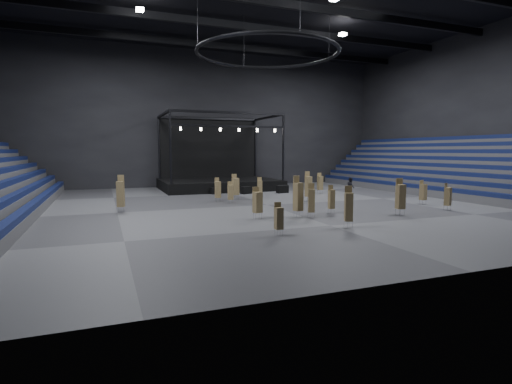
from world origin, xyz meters
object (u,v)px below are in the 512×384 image
object	(u,v)px
chair_stack_1	(308,186)
chair_stack_14	(448,196)
chair_stack_11	(298,196)
chair_stack_7	(218,189)
chair_stack_0	(311,200)
chair_stack_2	(331,199)
chair_stack_9	(423,192)
chair_stack_5	(230,192)
chair_stack_3	(320,183)
flight_case_right	(282,189)
chair_stack_12	(349,206)
chair_stack_8	(257,202)
chair_stack_15	(400,196)
flight_case_mid	(246,190)
man_center	(350,202)
flight_case_left	(215,191)
chair_stack_6	(121,193)
chair_stack_4	(260,187)
chair_stack_10	(279,218)
stage	(217,177)
chair_stack_13	(235,186)
crew_member	(351,187)

from	to	relation	value
chair_stack_1	chair_stack_14	xyz separation A→B (m)	(7.63, -9.17, -0.30)
chair_stack_11	chair_stack_7	bearing A→B (deg)	92.89
chair_stack_0	chair_stack_2	world-z (taller)	chair_stack_0
chair_stack_9	chair_stack_5	bearing A→B (deg)	147.50
chair_stack_3	flight_case_right	bearing A→B (deg)	148.25
chair_stack_12	chair_stack_2	bearing A→B (deg)	91.83
chair_stack_8	chair_stack_15	bearing A→B (deg)	-22.13
chair_stack_0	chair_stack_9	xyz separation A→B (m)	(12.64, 2.57, -0.10)
flight_case_mid	man_center	world-z (taller)	man_center
flight_case_left	chair_stack_8	distance (m)	16.82
chair_stack_6	chair_stack_8	size ratio (longest dim) A/B	1.29
chair_stack_1	chair_stack_4	xyz separation A→B (m)	(-3.47, 3.73, -0.32)
flight_case_right	chair_stack_10	bearing A→B (deg)	-115.32
chair_stack_11	chair_stack_12	bearing A→B (deg)	-89.65
stage	chair_stack_6	xyz separation A→B (m)	(-12.20, -16.02, 0.02)
chair_stack_12	chair_stack_11	bearing A→B (deg)	126.68
flight_case_mid	chair_stack_14	distance (m)	20.50
chair_stack_0	chair_stack_13	size ratio (longest dim) A/B	0.98
chair_stack_4	man_center	distance (m)	11.44
flight_case_left	crew_member	distance (m)	14.58
chair_stack_10	chair_stack_6	bearing A→B (deg)	122.98
chair_stack_6	chair_stack_13	size ratio (longest dim) A/B	1.16
chair_stack_8	chair_stack_13	xyz separation A→B (m)	(2.04, 11.22, 0.11)
chair_stack_15	flight_case_left	bearing A→B (deg)	124.55
chair_stack_0	chair_stack_11	distance (m)	0.99
crew_member	chair_stack_1	bearing A→B (deg)	133.27
flight_case_mid	chair_stack_13	xyz separation A→B (m)	(-2.70, -4.47, 0.92)
chair_stack_1	chair_stack_14	world-z (taller)	chair_stack_1
flight_case_left	chair_stack_0	xyz separation A→B (m)	(2.32, -17.48, 0.89)
chair_stack_12	chair_stack_14	world-z (taller)	chair_stack_12
chair_stack_6	chair_stack_15	size ratio (longest dim) A/B	1.06
chair_stack_1	chair_stack_9	distance (m)	10.16
chair_stack_5	chair_stack_13	size ratio (longest dim) A/B	0.80
flight_case_right	chair_stack_6	world-z (taller)	chair_stack_6
man_center	chair_stack_15	bearing A→B (deg)	146.90
stage	chair_stack_12	bearing A→B (deg)	-88.44
chair_stack_1	flight_case_mid	bearing A→B (deg)	105.75
chair_stack_9	crew_member	xyz separation A→B (m)	(-2.17, 7.93, -0.16)
flight_case_mid	chair_stack_9	bearing A→B (deg)	-49.73
stage	chair_stack_15	xyz separation A→B (m)	(7.10, -24.90, -0.03)
chair_stack_14	crew_member	size ratio (longest dim) A/B	1.11
chair_stack_1	chair_stack_13	world-z (taller)	chair_stack_1
chair_stack_12	chair_stack_7	bearing A→B (deg)	128.44
flight_case_left	chair_stack_6	xyz separation A→B (m)	(-10.30, -10.02, 1.11)
flight_case_right	chair_stack_1	world-z (taller)	chair_stack_1
chair_stack_12	chair_stack_15	bearing A→B (deg)	46.01
stage	chair_stack_13	distance (m)	11.59
chair_stack_13	man_center	xyz separation A→B (m)	(5.73, -10.94, -0.52)
chair_stack_4	chair_stack_15	xyz separation A→B (m)	(5.90, -13.45, 0.30)
stage	chair_stack_5	distance (m)	14.42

